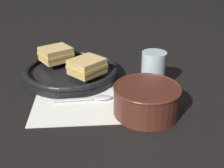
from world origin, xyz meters
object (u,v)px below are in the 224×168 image
sandwich_near_right (56,54)px  drinking_glass (153,70)px  soup_bowl (147,98)px  sandwich_near_left (87,66)px  skillet (71,72)px  spoon (95,98)px

sandwich_near_right → drinking_glass: size_ratio=1.12×
soup_bowl → sandwich_near_left: size_ratio=1.34×
soup_bowl → sandwich_near_right: 0.39m
drinking_glass → sandwich_near_right: bearing=153.3°
soup_bowl → drinking_glass: drinking_glass is taller
skillet → sandwich_near_right: bearing=131.0°
soup_bowl → spoon: (-0.13, 0.08, -0.04)m
sandwich_near_left → skillet: bearing=131.0°
sandwich_near_left → drinking_glass: 0.20m
sandwich_near_left → drinking_glass: drinking_glass is taller
soup_bowl → spoon: size_ratio=1.04×
skillet → sandwich_near_right: (-0.05, 0.06, 0.04)m
soup_bowl → sandwich_near_right: sandwich_near_right is taller
skillet → sandwich_near_left: size_ratio=2.37×
spoon → sandwich_near_left: sandwich_near_left is taller
spoon → sandwich_near_left: 0.12m
spoon → drinking_glass: (0.18, 0.07, 0.05)m
spoon → soup_bowl: bearing=-32.8°
skillet → sandwich_near_left: (0.05, -0.06, 0.04)m
soup_bowl → drinking_glass: bearing=70.6°
skillet → sandwich_near_left: sandwich_near_left is taller
skillet → sandwich_near_right: sandwich_near_right is taller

